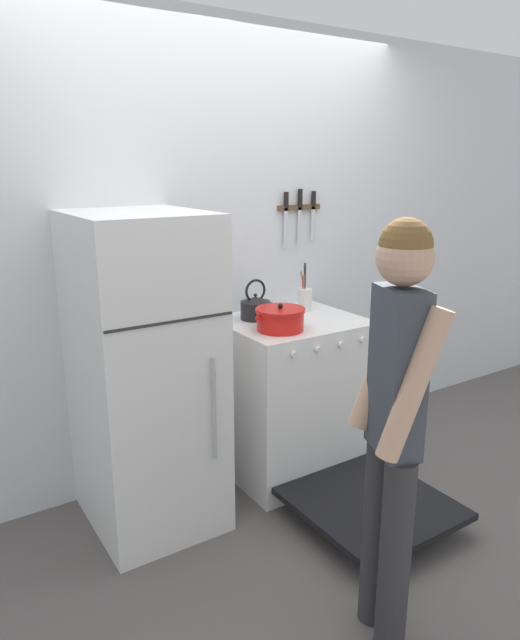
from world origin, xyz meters
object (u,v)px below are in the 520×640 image
Objects in this scene: refrigerator at (145,374)px; utensil_jar at (305,298)px; stove_range at (295,398)px; person at (394,416)px; tea_kettle at (256,307)px; dutch_oven_pot at (280,319)px.

utensil_jar is (1.09, 0.16, 0.21)m from refrigerator.
person is (-0.45, -1.19, 0.46)m from stove_range.
person reaches higher than refrigerator.
utensil_jar is (0.35, 0.01, 0.01)m from tea_kettle.
stove_range is 0.56m from dutch_oven_pot.
tea_kettle reaches higher than stove_range.
utensil_jar reaches higher than stove_range.
stove_range is at bearing -46.61° from tea_kettle.
tea_kettle is at bearing 11.52° from refrigerator.
person is (-0.65, -1.37, -0.08)m from utensil_jar.
tea_kettle is 0.81× the size of utensil_jar.
tea_kettle is at bearing 8.08° from person.
person is (-0.28, -1.10, -0.06)m from dutch_oven_pot.
person is at bearing -69.83° from refrigerator.
dutch_oven_pot is at bearing -92.95° from tea_kettle.
utensil_jar is 0.18× the size of person.
refrigerator is 0.78m from tea_kettle.
dutch_oven_pot is at bearing -8.78° from refrigerator.
stove_range is at bearing -137.50° from utensil_jar.
refrigerator reaches higher than stove_range.
refrigerator reaches higher than tea_kettle.
refrigerator is 5.14× the size of dutch_oven_pot.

